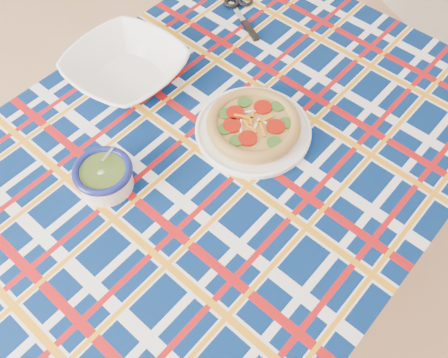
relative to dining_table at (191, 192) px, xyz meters
name	(u,v)px	position (x,y,z in m)	size (l,w,h in m)	color
floor	(101,233)	(-0.28, 0.43, -0.75)	(4.00, 4.00, 0.00)	tan
dining_table	(191,192)	(0.00, 0.00, 0.00)	(2.06, 1.73, 0.83)	brown
tablecloth	(191,186)	(0.00, 0.00, 0.03)	(1.80, 1.14, 0.12)	#041B4D
main_focaccia_plate	(254,124)	(0.21, 0.06, 0.12)	(0.32, 0.32, 0.06)	#AD863D
pesto_bowl	(104,175)	(-0.20, 0.05, 0.13)	(0.15, 0.15, 0.09)	#273E10
serving_bowl	(126,68)	(-0.04, 0.40, 0.13)	(0.33, 0.33, 0.08)	white
table_knife	(237,11)	(0.39, 0.54, 0.09)	(0.25, 0.02, 0.01)	silver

